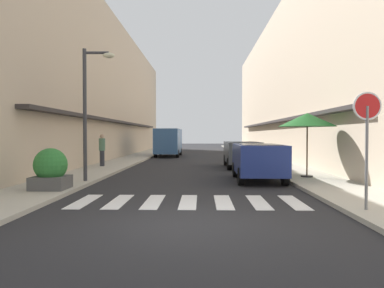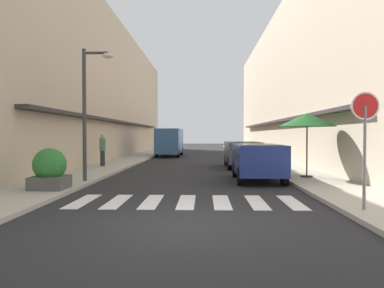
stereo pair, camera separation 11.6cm
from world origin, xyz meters
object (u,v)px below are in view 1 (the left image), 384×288
Objects in this scene: parked_car_near at (258,158)px; planter_corner at (51,170)px; delivery_van at (169,140)px; round_street_sign at (367,119)px; parked_car_mid at (242,151)px; cafe_umbrella at (307,120)px; street_lamp at (90,99)px; pedestrian_walking_near at (102,149)px.

parked_car_near is 3.10× the size of planter_corner.
planter_corner is (-1.94, -20.07, -0.68)m from delivery_van.
parked_car_mid is at bearing 97.02° from round_street_sign.
cafe_umbrella is 9.91m from planter_corner.
round_street_sign is 9.14m from planter_corner.
street_lamp is at bearing -169.56° from cafe_umbrella.
parked_car_mid is (0.00, 6.03, 0.00)m from parked_car_near.
pedestrian_walking_near is (-7.72, -0.54, 0.13)m from parked_car_mid.
parked_car_near is 6.53m from round_street_sign.
delivery_van is at bearing 105.88° from round_street_sign.
street_lamp is at bearing -131.74° from parked_car_mid.
parked_car_mid is 0.80× the size of delivery_van.
round_street_sign is at bearing -94.64° from cafe_umbrella.
delivery_van is (-5.06, 16.87, 0.49)m from parked_car_near.
delivery_van is at bearing 84.47° from planter_corner.
cafe_umbrella is (2.05, 0.45, 1.51)m from parked_car_near.
delivery_van reaches higher than parked_car_near.
cafe_umbrella is 11.08m from pedestrian_walking_near.
round_street_sign reaches higher than pedestrian_walking_near.
round_street_sign reaches higher than parked_car_mid.
parked_car_mid is at bearing -64.97° from delivery_van.
pedestrian_walking_near is (-9.77, 5.04, -1.38)m from cafe_umbrella.
parked_car_near is 2.28× the size of pedestrian_walking_near.
delivery_van is at bearing 115.03° from parked_car_mid.
parked_car_near is 1.49× the size of round_street_sign.
delivery_van is 11.68m from pedestrian_walking_near.
cafe_umbrella is (7.11, -16.41, 1.03)m from delivery_van.
parked_car_mid is 1.67× the size of cafe_umbrella.
delivery_van is 24.02m from round_street_sign.
cafe_umbrella is at bearing -43.63° from pedestrian_walking_near.
round_street_sign is 9.44m from street_lamp.
parked_car_mid is 7.74m from pedestrian_walking_near.
street_lamp reaches higher than cafe_umbrella.
parked_car_mid is 0.89× the size of street_lamp.
parked_car_mid is 2.48× the size of pedestrian_walking_near.
cafe_umbrella is 2.01× the size of planter_corner.
round_street_sign reaches higher than planter_corner.
cafe_umbrella is (2.05, -5.58, 1.51)m from parked_car_mid.
parked_car_near is at bearing -73.31° from delivery_van.
parked_car_mid reaches higher than planter_corner.
cafe_umbrella reaches higher than parked_car_mid.
pedestrian_walking_near is at bearing -103.16° from delivery_van.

